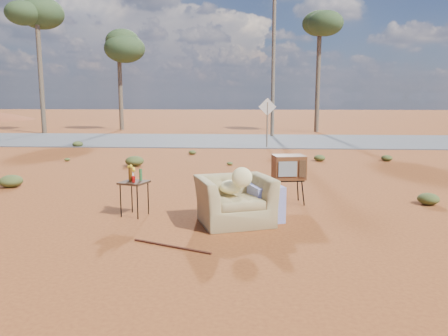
{
  "coord_description": "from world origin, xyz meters",
  "views": [
    {
      "loc": [
        0.75,
        -7.35,
        2.23
      ],
      "look_at": [
        0.23,
        1.4,
        0.8
      ],
      "focal_mm": 35.0,
      "sensor_mm": 36.0,
      "label": 1
    }
  ],
  "objects": [
    {
      "name": "ground",
      "position": [
        0.0,
        0.0,
        0.0
      ],
      "size": [
        140.0,
        140.0,
        0.0
      ],
      "primitive_type": "plane",
      "color": "brown",
      "rests_on": "ground"
    },
    {
      "name": "side_table",
      "position": [
        -1.44,
        0.6,
        0.68
      ],
      "size": [
        0.58,
        0.58,
        0.94
      ],
      "rotation": [
        0.0,
        0.0,
        -0.33
      ],
      "color": "#3C2416",
      "rests_on": "ground"
    },
    {
      "name": "armchair",
      "position": [
        0.59,
        0.26,
        0.52
      ],
      "size": [
        1.65,
        1.4,
        1.12
      ],
      "rotation": [
        0.0,
        0.0,
        0.34
      ],
      "color": "#958051",
      "rests_on": "ground"
    },
    {
      "name": "highway",
      "position": [
        0.0,
        15.0,
        0.02
      ],
      "size": [
        140.0,
        7.0,
        0.04
      ],
      "primitive_type": "cube",
      "color": "#565659",
      "rests_on": "ground"
    },
    {
      "name": "scrub_patch",
      "position": [
        -0.82,
        4.41,
        0.14
      ],
      "size": [
        17.49,
        8.07,
        0.33
      ],
      "color": "#485223",
      "rests_on": "ground"
    },
    {
      "name": "eucalyptus_near_left",
      "position": [
        -8.0,
        22.0,
        5.45
      ],
      "size": [
        3.2,
        3.2,
        6.6
      ],
      "color": "brown",
      "rests_on": "ground"
    },
    {
      "name": "utility_pole_center",
      "position": [
        2.0,
        17.5,
        4.15
      ],
      "size": [
        1.4,
        0.2,
        8.0
      ],
      "color": "brown",
      "rests_on": "ground"
    },
    {
      "name": "rusty_bar",
      "position": [
        -0.41,
        -1.15,
        0.02
      ],
      "size": [
        1.26,
        0.58,
        0.04
      ],
      "primitive_type": "cylinder",
      "rotation": [
        0.0,
        1.57,
        -0.41
      ],
      "color": "#4F2315",
      "rests_on": "ground"
    },
    {
      "name": "eucalyptus_center",
      "position": [
        5.0,
        21.0,
        6.43
      ],
      "size": [
        3.2,
        3.2,
        7.6
      ],
      "color": "brown",
      "rests_on": "ground"
    },
    {
      "name": "tv_unit",
      "position": [
        1.57,
        1.72,
        0.76
      ],
      "size": [
        0.71,
        0.61,
        1.03
      ],
      "rotation": [
        0.0,
        0.0,
        0.16
      ],
      "color": "black",
      "rests_on": "ground"
    },
    {
      "name": "eucalyptus_left",
      "position": [
        -12.0,
        19.0,
        6.92
      ],
      "size": [
        3.2,
        3.2,
        8.1
      ],
      "color": "brown",
      "rests_on": "ground"
    },
    {
      "name": "road_sign",
      "position": [
        1.5,
        12.0,
        1.5
      ],
      "size": [
        0.78,
        0.06,
        2.19
      ],
      "color": "brown",
      "rests_on": "ground"
    }
  ]
}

